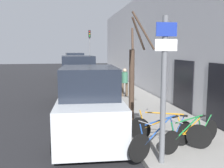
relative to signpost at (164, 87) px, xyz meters
The scene contains 14 objects.
ground_plane 7.30m from the signpost, 101.26° to the left, with size 80.00×80.00×0.00m, color black.
sidewalk_curb 9.95m from the signpost, 82.79° to the left, with size 3.20×32.00×0.15m.
building_facade 10.16m from the signpost, 72.82° to the left, with size 0.23×32.00×6.50m.
signpost is the anchor object (origin of this frame).
bicycle_0 1.51m from the signpost, 64.26° to the left, with size 2.13×1.14×0.94m.
bicycle_1 1.98m from the signpost, 32.86° to the left, with size 2.08×0.94×0.85m.
bicycle_2 1.87m from the signpost, 60.94° to the left, with size 1.94×1.33×0.92m.
parked_car_0 3.12m from the signpost, 119.56° to the left, with size 2.30×4.83×2.26m.
parked_car_1 8.16m from the signpost, 101.37° to the left, with size 2.07×4.49×2.48m.
parked_car_2 13.59m from the signpost, 96.24° to the left, with size 2.13×4.54×2.33m.
parked_car_3 18.90m from the signpost, 94.30° to the left, with size 2.13×4.62×2.50m.
pedestrian_near 8.56m from the signpost, 82.78° to the left, with size 0.41×0.35×1.59m.
street_tree 3.67m from the signpost, 85.86° to the left, with size 1.11×1.47×4.02m.
traffic_light 17.44m from the signpost, 90.31° to the left, with size 0.20×0.30×4.50m.
Camera 1 is at (-0.77, -0.97, 2.78)m, focal length 40.00 mm.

